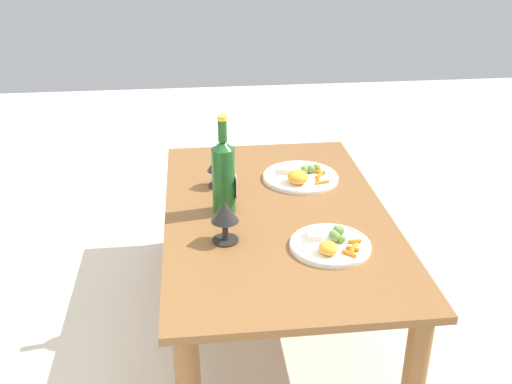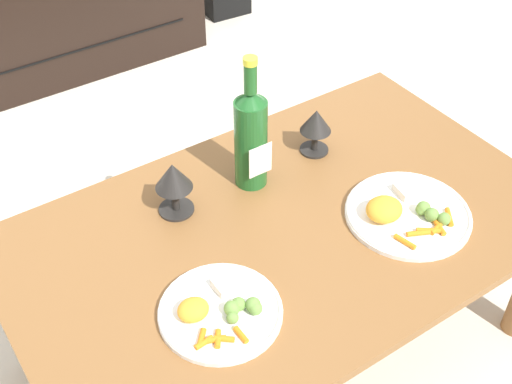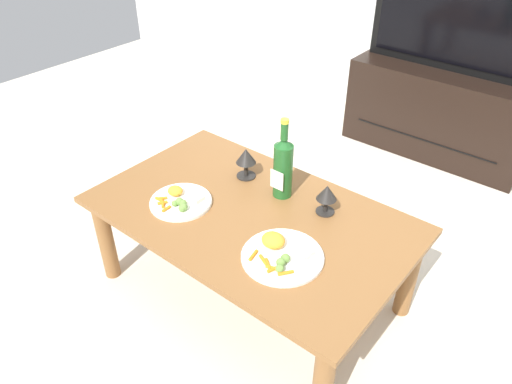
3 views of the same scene
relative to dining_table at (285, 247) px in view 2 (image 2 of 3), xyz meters
The scene contains 8 objects.
ground_plane 0.38m from the dining_table, ahead, with size 6.40×6.40×0.00m, color beige.
dining_table is the anchor object (origin of this frame).
tv_stand 1.77m from the dining_table, 86.25° to the left, with size 1.13×0.45×0.55m.
wine_bottle 0.28m from the dining_table, 82.37° to the left, with size 0.08×0.08×0.35m.
goblet_left 0.31m from the dining_table, 133.74° to the left, with size 0.09×0.09×0.14m.
goblet_right 0.34m from the dining_table, 39.57° to the left, with size 0.08×0.08×0.13m.
dinner_plate_left 0.31m from the dining_table, 152.78° to the right, with size 0.26×0.26×0.05m.
dinner_plate_right 0.30m from the dining_table, 27.49° to the right, with size 0.30×0.30×0.06m.
Camera 2 is at (-0.69, -0.90, 1.56)m, focal length 47.54 mm.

